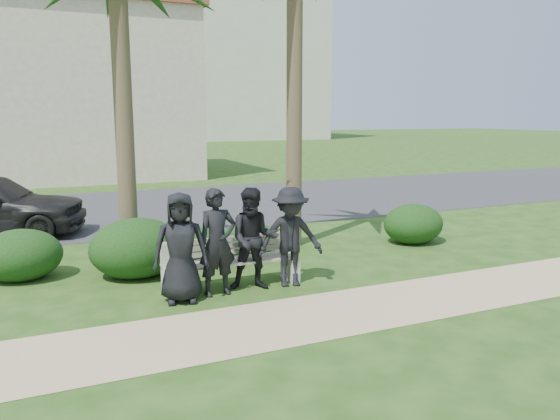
# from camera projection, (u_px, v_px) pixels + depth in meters

# --- Properties ---
(ground) EXTENTS (160.00, 160.00, 0.00)m
(ground) POSITION_uv_depth(u_px,v_px,m) (277.00, 278.00, 9.11)
(ground) COLOR #204012
(ground) RESTS_ON ground
(footpath) EXTENTS (30.00, 1.60, 0.01)m
(footpath) POSITION_uv_depth(u_px,v_px,m) (330.00, 313.00, 7.49)
(footpath) COLOR tan
(footpath) RESTS_ON ground
(asphalt_street) EXTENTS (160.00, 8.00, 0.01)m
(asphalt_street) POSITION_uv_depth(u_px,v_px,m) (169.00, 206.00, 16.30)
(asphalt_street) COLOR #2D2D30
(asphalt_street) RESTS_ON ground
(stucco_bldg_right) EXTENTS (8.40, 8.40, 7.30)m
(stucco_bldg_right) POSITION_uv_depth(u_px,v_px,m) (93.00, 93.00, 24.25)
(stucco_bldg_right) COLOR #BBAC8C
(stucco_bldg_right) RESTS_ON ground
(hotel_tower) EXTENTS (26.00, 18.00, 37.30)m
(hotel_tower) POSITION_uv_depth(u_px,v_px,m) (193.00, 19.00, 61.88)
(hotel_tower) COLOR beige
(hotel_tower) RESTS_ON ground
(park_bench) EXTENTS (2.16, 0.55, 0.75)m
(park_bench) POSITION_uv_depth(u_px,v_px,m) (231.00, 266.00, 8.62)
(park_bench) COLOR gray
(park_bench) RESTS_ON ground
(man_a) EXTENTS (0.87, 0.66, 1.61)m
(man_a) POSITION_uv_depth(u_px,v_px,m) (181.00, 248.00, 7.85)
(man_a) COLOR black
(man_a) RESTS_ON ground
(man_b) EXTENTS (0.62, 0.43, 1.62)m
(man_b) POSITION_uv_depth(u_px,v_px,m) (217.00, 242.00, 8.15)
(man_b) COLOR black
(man_b) RESTS_ON ground
(man_c) EXTENTS (0.93, 0.83, 1.60)m
(man_c) POSITION_uv_depth(u_px,v_px,m) (254.00, 239.00, 8.43)
(man_c) COLOR black
(man_c) RESTS_ON ground
(man_d) EXTENTS (1.13, 0.80, 1.59)m
(man_d) POSITION_uv_depth(u_px,v_px,m) (290.00, 237.00, 8.60)
(man_d) COLOR black
(man_d) RESTS_ON ground
(hedge_a) EXTENTS (1.33, 1.10, 0.87)m
(hedge_a) POSITION_uv_depth(u_px,v_px,m) (20.00, 254.00, 8.99)
(hedge_a) COLOR black
(hedge_a) RESTS_ON ground
(hedge_b) EXTENTS (1.57, 1.30, 1.02)m
(hedge_b) POSITION_uv_depth(u_px,v_px,m) (137.00, 246.00, 9.17)
(hedge_b) COLOR black
(hedge_b) RESTS_ON ground
(hedge_c) EXTENTS (1.07, 0.89, 0.70)m
(hedge_c) POSITION_uv_depth(u_px,v_px,m) (203.00, 244.00, 10.01)
(hedge_c) COLOR black
(hedge_c) RESTS_ON ground
(hedge_d) EXTENTS (1.12, 0.92, 0.73)m
(hedge_d) POSITION_uv_depth(u_px,v_px,m) (248.00, 240.00, 10.32)
(hedge_d) COLOR black
(hedge_d) RESTS_ON ground
(hedge_f) EXTENTS (1.32, 1.09, 0.86)m
(hedge_f) POSITION_uv_depth(u_px,v_px,m) (413.00, 223.00, 11.59)
(hedge_f) COLOR black
(hedge_f) RESTS_ON ground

